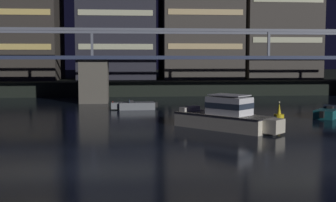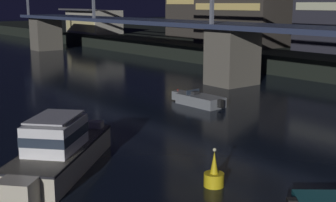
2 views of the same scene
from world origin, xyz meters
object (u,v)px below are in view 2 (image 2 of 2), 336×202
at_px(river_bridge, 233,39).
at_px(channel_buoy, 214,176).
at_px(waterfront_pavilion, 93,21).
at_px(speedboat_near_right, 198,100).
at_px(cabin_cruiser_near_left, 59,150).

bearing_deg(river_bridge, channel_buoy, -47.56).
distance_m(waterfront_pavilion, speedboat_near_right, 57.99).
relative_size(river_bridge, cabin_cruiser_near_left, 11.66).
xyz_separation_m(river_bridge, channel_buoy, (17.85, -19.52, -4.04)).
distance_m(speedboat_near_right, channel_buoy, 16.63).
relative_size(river_bridge, channel_buoy, 53.70).
bearing_deg(channel_buoy, speedboat_near_right, 140.47).
xyz_separation_m(cabin_cruiser_near_left, speedboat_near_right, (-6.90, 15.14, -0.64)).
distance_m(river_bridge, speedboat_near_right, 11.04).
distance_m(cabin_cruiser_near_left, channel_buoy, 7.49).
height_order(waterfront_pavilion, speedboat_near_right, waterfront_pavilion).
distance_m(river_bridge, channel_buoy, 26.76).
distance_m(cabin_cruiser_near_left, speedboat_near_right, 16.65).
bearing_deg(cabin_cruiser_near_left, waterfront_pavilion, 149.41).
height_order(waterfront_pavilion, cabin_cruiser_near_left, waterfront_pavilion).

